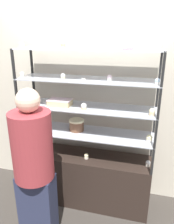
% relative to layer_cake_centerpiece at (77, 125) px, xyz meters
% --- Properties ---
extents(ground_plane, '(20.00, 20.00, 0.00)m').
position_rel_layer_cake_centerpiece_xyz_m(ground_plane, '(0.14, -0.02, -1.05)').
color(ground_plane, '#38332D').
extents(back_wall, '(8.00, 0.05, 2.60)m').
position_rel_layer_cake_centerpiece_xyz_m(back_wall, '(0.14, 0.33, 0.25)').
color(back_wall, beige).
rests_on(back_wall, ground_plane).
extents(display_base, '(1.54, 0.42, 0.66)m').
position_rel_layer_cake_centerpiece_xyz_m(display_base, '(0.14, -0.02, -0.72)').
color(display_base, black).
rests_on(display_base, ground_plane).
extents(display_riser_lower, '(1.54, 0.42, 0.32)m').
position_rel_layer_cake_centerpiece_xyz_m(display_riser_lower, '(0.14, -0.02, -0.09)').
color(display_riser_lower, black).
rests_on(display_riser_lower, display_base).
extents(display_riser_middle, '(1.54, 0.42, 0.32)m').
position_rel_layer_cake_centerpiece_xyz_m(display_riser_middle, '(0.14, -0.02, 0.23)').
color(display_riser_middle, black).
rests_on(display_riser_middle, display_riser_lower).
extents(display_riser_upper, '(1.54, 0.42, 0.32)m').
position_rel_layer_cake_centerpiece_xyz_m(display_riser_upper, '(0.14, -0.02, 0.55)').
color(display_riser_upper, black).
rests_on(display_riser_upper, display_riser_middle).
extents(display_riser_top, '(1.54, 0.42, 0.32)m').
position_rel_layer_cake_centerpiece_xyz_m(display_riser_top, '(0.14, -0.02, 0.87)').
color(display_riser_top, black).
rests_on(display_riser_top, display_riser_upper).
extents(layer_cake_centerpiece, '(0.18, 0.18, 0.14)m').
position_rel_layer_cake_centerpiece_xyz_m(layer_cake_centerpiece, '(0.00, 0.00, 0.00)').
color(layer_cake_centerpiece, brown).
rests_on(layer_cake_centerpiece, display_riser_lower).
extents(sheet_cake_frosted, '(0.26, 0.17, 0.07)m').
position_rel_layer_cake_centerpiece_xyz_m(sheet_cake_frosted, '(-0.18, -0.06, 0.29)').
color(sheet_cake_frosted, '#DBBC84').
rests_on(sheet_cake_frosted, display_riser_middle).
extents(cupcake_0, '(0.05, 0.05, 0.07)m').
position_rel_layer_cake_centerpiece_xyz_m(cupcake_0, '(-0.58, -0.06, -0.35)').
color(cupcake_0, '#CCB28C').
rests_on(cupcake_0, display_base).
extents(cupcake_1, '(0.05, 0.05, 0.07)m').
position_rel_layer_cake_centerpiece_xyz_m(cupcake_1, '(0.14, -0.09, -0.35)').
color(cupcake_1, beige).
rests_on(cupcake_1, display_base).
extents(cupcake_2, '(0.05, 0.05, 0.07)m').
position_rel_layer_cake_centerpiece_xyz_m(cupcake_2, '(0.86, -0.06, -0.35)').
color(cupcake_2, beige).
rests_on(cupcake_2, display_base).
extents(price_tag_0, '(0.04, 0.00, 0.04)m').
position_rel_layer_cake_centerpiece_xyz_m(price_tag_0, '(-0.35, -0.22, -0.37)').
color(price_tag_0, white).
rests_on(price_tag_0, display_base).
extents(cupcake_3, '(0.07, 0.07, 0.08)m').
position_rel_layer_cake_centerpiece_xyz_m(cupcake_3, '(-0.57, -0.07, -0.03)').
color(cupcake_3, beige).
rests_on(cupcake_3, display_riser_lower).
extents(cupcake_4, '(0.07, 0.07, 0.08)m').
position_rel_layer_cake_centerpiece_xyz_m(cupcake_4, '(0.85, -0.08, -0.03)').
color(cupcake_4, white).
rests_on(cupcake_4, display_riser_lower).
extents(price_tag_1, '(0.04, 0.00, 0.04)m').
position_rel_layer_cake_centerpiece_xyz_m(price_tag_1, '(-0.26, -0.22, -0.05)').
color(price_tag_1, white).
rests_on(price_tag_1, display_riser_lower).
extents(cupcake_5, '(0.06, 0.06, 0.08)m').
position_rel_layer_cake_centerpiece_xyz_m(cupcake_5, '(-0.59, -0.07, 0.29)').
color(cupcake_5, beige).
rests_on(cupcake_5, display_riser_middle).
extents(cupcake_6, '(0.06, 0.06, 0.08)m').
position_rel_layer_cake_centerpiece_xyz_m(cupcake_6, '(0.13, -0.13, 0.29)').
color(cupcake_6, '#CCB28C').
rests_on(cupcake_6, display_riser_middle).
extents(cupcake_7, '(0.06, 0.06, 0.08)m').
position_rel_layer_cake_centerpiece_xyz_m(cupcake_7, '(0.84, -0.13, 0.29)').
color(cupcake_7, '#CCB28C').
rests_on(cupcake_7, display_riser_middle).
extents(price_tag_2, '(0.04, 0.00, 0.04)m').
position_rel_layer_cake_centerpiece_xyz_m(price_tag_2, '(0.45, -0.22, 0.27)').
color(price_tag_2, white).
rests_on(price_tag_2, display_riser_middle).
extents(cupcake_8, '(0.05, 0.05, 0.06)m').
position_rel_layer_cake_centerpiece_xyz_m(cupcake_8, '(-0.60, -0.12, 0.60)').
color(cupcake_8, beige).
rests_on(cupcake_8, display_riser_upper).
extents(cupcake_9, '(0.05, 0.05, 0.06)m').
position_rel_layer_cake_centerpiece_xyz_m(cupcake_9, '(-0.12, -0.08, 0.60)').
color(cupcake_9, '#CCB28C').
rests_on(cupcake_9, display_riser_upper).
extents(cupcake_10, '(0.05, 0.05, 0.06)m').
position_rel_layer_cake_centerpiece_xyz_m(cupcake_10, '(0.39, -0.06, 0.60)').
color(cupcake_10, white).
rests_on(cupcake_10, display_riser_upper).
extents(cupcake_11, '(0.05, 0.05, 0.06)m').
position_rel_layer_cake_centerpiece_xyz_m(cupcake_11, '(0.86, -0.13, 0.60)').
color(cupcake_11, white).
rests_on(cupcake_11, display_riser_upper).
extents(price_tag_3, '(0.04, 0.00, 0.04)m').
position_rel_layer_cake_centerpiece_xyz_m(price_tag_3, '(0.15, -0.22, 0.59)').
color(price_tag_3, white).
rests_on(price_tag_3, display_riser_upper).
extents(cupcake_12, '(0.05, 0.05, 0.07)m').
position_rel_layer_cake_centerpiece_xyz_m(cupcake_12, '(-0.57, -0.11, 0.92)').
color(cupcake_12, white).
rests_on(cupcake_12, display_riser_top).
extents(cupcake_13, '(0.05, 0.05, 0.07)m').
position_rel_layer_cake_centerpiece_xyz_m(cupcake_13, '(-0.11, -0.06, 0.92)').
color(cupcake_13, '#CCB28C').
rests_on(cupcake_13, display_riser_top).
extents(cupcake_14, '(0.05, 0.05, 0.07)m').
position_rel_layer_cake_centerpiece_xyz_m(cupcake_14, '(0.38, -0.10, 0.92)').
color(cupcake_14, white).
rests_on(cupcake_14, display_riser_top).
extents(cupcake_15, '(0.05, 0.05, 0.07)m').
position_rel_layer_cake_centerpiece_xyz_m(cupcake_15, '(0.84, -0.11, 0.92)').
color(cupcake_15, beige).
rests_on(cupcake_15, display_riser_top).
extents(price_tag_4, '(0.04, 0.00, 0.04)m').
position_rel_layer_cake_centerpiece_xyz_m(price_tag_4, '(0.20, -0.22, 0.91)').
color(price_tag_4, white).
rests_on(price_tag_4, display_riser_top).
extents(donut_glazed, '(0.14, 0.14, 0.04)m').
position_rel_layer_cake_centerpiece_xyz_m(donut_glazed, '(0.55, 0.00, 0.90)').
color(donut_glazed, '#EFB2BC').
rests_on(donut_glazed, display_riser_top).
extents(customer_figure, '(0.38, 0.38, 1.64)m').
position_rel_layer_cake_centerpiece_xyz_m(customer_figure, '(-0.22, -0.68, -0.17)').
color(customer_figure, '#282D47').
rests_on(customer_figure, ground_plane).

